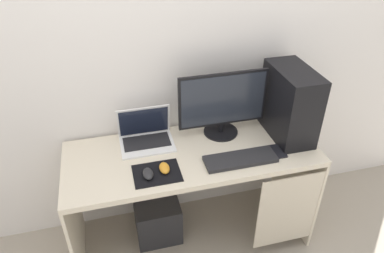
{
  "coord_description": "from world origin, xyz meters",
  "views": [
    {
      "loc": [
        -0.43,
        -1.65,
        2.05
      ],
      "look_at": [
        0.0,
        0.0,
        0.92
      ],
      "focal_mm": 33.68,
      "sensor_mm": 36.0,
      "label": 1
    }
  ],
  "objects_px": {
    "cell_phone": "(278,151)",
    "mouse_left": "(164,168)",
    "laptop": "(146,136)",
    "subwoofer": "(157,217)",
    "pc_tower": "(290,103)",
    "keyboard": "(240,159)",
    "monitor": "(223,104)",
    "mouse_right": "(148,174)"
  },
  "relations": [
    {
      "from": "cell_phone",
      "to": "pc_tower",
      "type": "bearing_deg",
      "value": 51.93
    },
    {
      "from": "cell_phone",
      "to": "mouse_left",
      "type": "bearing_deg",
      "value": -179.85
    },
    {
      "from": "monitor",
      "to": "subwoofer",
      "type": "xyz_separation_m",
      "value": [
        -0.46,
        -0.06,
        -0.8
      ]
    },
    {
      "from": "monitor",
      "to": "mouse_right",
      "type": "xyz_separation_m",
      "value": [
        -0.52,
        -0.3,
        -0.19
      ]
    },
    {
      "from": "pc_tower",
      "to": "laptop",
      "type": "xyz_separation_m",
      "value": [
        -0.87,
        0.13,
        -0.18
      ]
    },
    {
      "from": "mouse_right",
      "to": "cell_phone",
      "type": "height_order",
      "value": "mouse_right"
    },
    {
      "from": "cell_phone",
      "to": "monitor",
      "type": "bearing_deg",
      "value": 133.9
    },
    {
      "from": "pc_tower",
      "to": "keyboard",
      "type": "xyz_separation_m",
      "value": [
        -0.38,
        -0.19,
        -0.21
      ]
    },
    {
      "from": "pc_tower",
      "to": "keyboard",
      "type": "distance_m",
      "value": 0.47
    },
    {
      "from": "pc_tower",
      "to": "subwoofer",
      "type": "relative_size",
      "value": 1.48
    },
    {
      "from": "mouse_left",
      "to": "subwoofer",
      "type": "relative_size",
      "value": 0.32
    },
    {
      "from": "mouse_left",
      "to": "pc_tower",
      "type": "bearing_deg",
      "value": 11.68
    },
    {
      "from": "keyboard",
      "to": "cell_phone",
      "type": "xyz_separation_m",
      "value": [
        0.25,
        0.02,
        -0.01
      ]
    },
    {
      "from": "monitor",
      "to": "mouse_left",
      "type": "relative_size",
      "value": 5.77
    },
    {
      "from": "monitor",
      "to": "mouse_right",
      "type": "relative_size",
      "value": 5.77
    },
    {
      "from": "monitor",
      "to": "mouse_right",
      "type": "bearing_deg",
      "value": -149.8
    },
    {
      "from": "monitor",
      "to": "subwoofer",
      "type": "relative_size",
      "value": 1.85
    },
    {
      "from": "mouse_left",
      "to": "mouse_right",
      "type": "xyz_separation_m",
      "value": [
        -0.1,
        -0.02,
        0.0
      ]
    },
    {
      "from": "laptop",
      "to": "mouse_right",
      "type": "distance_m",
      "value": 0.33
    },
    {
      "from": "monitor",
      "to": "keyboard",
      "type": "bearing_deg",
      "value": -86.44
    },
    {
      "from": "keyboard",
      "to": "cell_phone",
      "type": "distance_m",
      "value": 0.25
    },
    {
      "from": "monitor",
      "to": "laptop",
      "type": "relative_size",
      "value": 1.71
    },
    {
      "from": "monitor",
      "to": "cell_phone",
      "type": "height_order",
      "value": "monitor"
    },
    {
      "from": "mouse_right",
      "to": "cell_phone",
      "type": "xyz_separation_m",
      "value": [
        0.78,
        0.03,
        -0.02
      ]
    },
    {
      "from": "mouse_right",
      "to": "subwoofer",
      "type": "bearing_deg",
      "value": 76.1
    },
    {
      "from": "monitor",
      "to": "cell_phone",
      "type": "bearing_deg",
      "value": -46.1
    },
    {
      "from": "laptop",
      "to": "mouse_left",
      "type": "xyz_separation_m",
      "value": [
        0.06,
        -0.3,
        -0.02
      ]
    },
    {
      "from": "monitor",
      "to": "subwoofer",
      "type": "bearing_deg",
      "value": -172.6
    },
    {
      "from": "keyboard",
      "to": "mouse_left",
      "type": "relative_size",
      "value": 4.38
    },
    {
      "from": "pc_tower",
      "to": "subwoofer",
      "type": "bearing_deg",
      "value": 176.8
    },
    {
      "from": "laptop",
      "to": "cell_phone",
      "type": "distance_m",
      "value": 0.8
    },
    {
      "from": "cell_phone",
      "to": "subwoofer",
      "type": "relative_size",
      "value": 0.44
    },
    {
      "from": "monitor",
      "to": "cell_phone",
      "type": "relative_size",
      "value": 4.26
    },
    {
      "from": "keyboard",
      "to": "mouse_left",
      "type": "bearing_deg",
      "value": 177.4
    },
    {
      "from": "mouse_right",
      "to": "subwoofer",
      "type": "xyz_separation_m",
      "value": [
        0.06,
        0.24,
        -0.61
      ]
    },
    {
      "from": "pc_tower",
      "to": "subwoofer",
      "type": "height_order",
      "value": "pc_tower"
    },
    {
      "from": "mouse_right",
      "to": "keyboard",
      "type": "bearing_deg",
      "value": 0.53
    },
    {
      "from": "laptop",
      "to": "subwoofer",
      "type": "relative_size",
      "value": 1.08
    },
    {
      "from": "cell_phone",
      "to": "keyboard",
      "type": "bearing_deg",
      "value": -174.93
    },
    {
      "from": "pc_tower",
      "to": "keyboard",
      "type": "height_order",
      "value": "pc_tower"
    },
    {
      "from": "pc_tower",
      "to": "monitor",
      "type": "distance_m",
      "value": 0.41
    },
    {
      "from": "subwoofer",
      "to": "monitor",
      "type": "bearing_deg",
      "value": 7.4
    }
  ]
}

